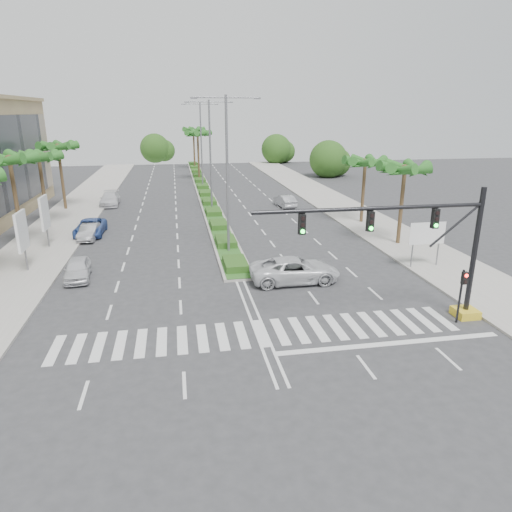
% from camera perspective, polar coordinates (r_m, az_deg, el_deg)
% --- Properties ---
extents(ground, '(160.00, 160.00, 0.00)m').
position_cam_1_polar(ground, '(23.69, 0.64, -9.62)').
color(ground, '#333335').
rests_on(ground, ground).
extents(footpath_right, '(6.00, 120.00, 0.15)m').
position_cam_1_polar(footpath_right, '(46.23, 14.74, 3.59)').
color(footpath_right, gray).
rests_on(footpath_right, ground).
extents(footpath_left, '(6.00, 120.00, 0.15)m').
position_cam_1_polar(footpath_left, '(43.57, -24.69, 1.69)').
color(footpath_left, gray).
rests_on(footpath_left, ground).
extents(median, '(2.20, 75.00, 0.20)m').
position_cam_1_polar(median, '(66.68, -6.60, 8.27)').
color(median, gray).
rests_on(median, ground).
extents(median_grass, '(1.80, 75.00, 0.04)m').
position_cam_1_polar(median_grass, '(66.66, -6.61, 8.37)').
color(median_grass, '#2A561D').
rests_on(median_grass, median).
extents(signal_gantry, '(12.60, 1.20, 7.20)m').
position_cam_1_polar(signal_gantry, '(25.63, 21.49, -0.39)').
color(signal_gantry, gold).
rests_on(signal_gantry, ground).
extents(pedestrian_signal, '(0.28, 0.36, 3.00)m').
position_cam_1_polar(pedestrian_signal, '(26.25, 24.38, -3.61)').
color(pedestrian_signal, black).
rests_on(pedestrian_signal, ground).
extents(direction_sign, '(2.70, 0.11, 3.40)m').
position_cam_1_polar(direction_sign, '(34.60, 20.60, 2.45)').
color(direction_sign, slate).
rests_on(direction_sign, ground).
extents(billboard_near, '(0.18, 2.10, 4.35)m').
position_cam_1_polar(billboard_near, '(35.25, -27.23, 2.73)').
color(billboard_near, slate).
rests_on(billboard_near, ground).
extents(billboard_far, '(0.18, 2.10, 4.35)m').
position_cam_1_polar(billboard_far, '(40.88, -24.91, 4.88)').
color(billboard_far, slate).
rests_on(billboard_far, ground).
extents(palm_left_mid, '(4.57, 4.68, 7.95)m').
position_cam_1_polar(palm_left_mid, '(40.85, -28.41, 10.28)').
color(palm_left_mid, brown).
rests_on(palm_left_mid, ground).
extents(palm_left_far, '(4.57, 4.68, 7.35)m').
position_cam_1_polar(palm_left_far, '(48.55, -25.49, 10.84)').
color(palm_left_far, brown).
rests_on(palm_left_far, ground).
extents(palm_left_end, '(4.57, 4.68, 7.75)m').
position_cam_1_polar(palm_left_end, '(56.25, -23.49, 12.20)').
color(palm_left_end, brown).
rests_on(palm_left_end, ground).
extents(palm_right_near, '(4.57, 4.68, 7.05)m').
position_cam_1_polar(palm_right_near, '(39.55, 18.09, 10.05)').
color(palm_right_near, brown).
rests_on(palm_right_near, ground).
extents(palm_right_far, '(4.57, 4.68, 6.75)m').
position_cam_1_polar(palm_right_far, '(46.76, 13.49, 11.12)').
color(palm_right_far, brown).
rests_on(palm_right_far, ground).
extents(palm_median_a, '(4.57, 4.68, 8.05)m').
position_cam_1_polar(palm_median_a, '(75.88, -7.31, 14.75)').
color(palm_median_a, brown).
rests_on(palm_median_a, ground).
extents(palm_median_b, '(4.57, 4.68, 8.05)m').
position_cam_1_polar(palm_median_b, '(90.85, -7.83, 15.19)').
color(palm_median_b, brown).
rests_on(palm_median_b, ground).
extents(streetlight_near, '(5.10, 0.25, 12.00)m').
position_cam_1_polar(streetlight_near, '(35.14, -3.63, 11.01)').
color(streetlight_near, slate).
rests_on(streetlight_near, ground).
extents(streetlight_mid, '(5.10, 0.25, 12.00)m').
position_cam_1_polar(streetlight_mid, '(51.00, -5.74, 13.02)').
color(streetlight_mid, slate).
rests_on(streetlight_mid, ground).
extents(streetlight_far, '(5.10, 0.25, 12.00)m').
position_cam_1_polar(streetlight_far, '(66.92, -6.87, 14.08)').
color(streetlight_far, slate).
rests_on(streetlight_far, ground).
extents(car_parked_a, '(2.01, 4.19, 1.38)m').
position_cam_1_polar(car_parked_a, '(33.05, -21.41, -1.52)').
color(car_parked_a, silver).
rests_on(car_parked_a, ground).
extents(car_parked_b, '(1.69, 4.09, 1.32)m').
position_cam_1_polar(car_parked_b, '(43.01, -20.10, 2.85)').
color(car_parked_b, '#A09FA3').
rests_on(car_parked_b, ground).
extents(car_parked_c, '(2.47, 5.21, 1.44)m').
position_cam_1_polar(car_parked_c, '(44.35, -20.02, 3.37)').
color(car_parked_c, '#325099').
rests_on(car_parked_c, ground).
extents(car_parked_d, '(2.24, 5.28, 1.52)m').
position_cam_1_polar(car_parked_d, '(57.96, -17.80, 6.79)').
color(car_parked_d, silver).
rests_on(car_parked_d, ground).
extents(car_crossing, '(5.97, 2.78, 1.66)m').
position_cam_1_polar(car_crossing, '(30.27, 4.88, -1.76)').
color(car_crossing, silver).
rests_on(car_crossing, ground).
extents(car_right, '(2.00, 4.51, 1.44)m').
position_cam_1_polar(car_right, '(54.38, 3.65, 6.88)').
color(car_right, '#B4B4B9').
rests_on(car_right, ground).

